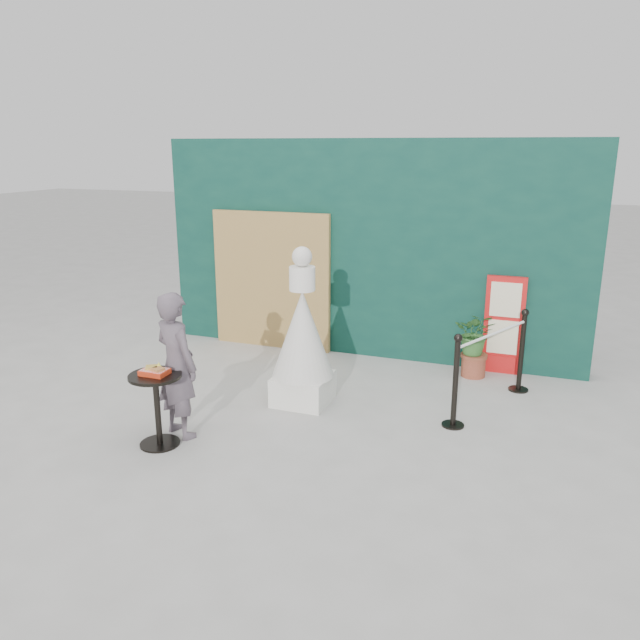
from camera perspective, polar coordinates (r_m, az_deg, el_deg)
The scene contains 10 objects.
ground at distance 6.38m, azimuth -3.81°, elevation -11.46°, with size 60.00×60.00×0.00m, color #ADAAA5.
back_wall at distance 8.76m, azimuth 4.45°, elevation 6.40°, with size 6.00×0.30×3.00m, color #0A312A.
bamboo_fence at distance 9.14m, azimuth -4.47°, elevation 3.60°, with size 1.80×0.08×2.00m, color tan.
woman at distance 6.49m, azimuth -12.98°, elevation -4.04°, with size 0.56×0.36×1.52m, color #60525C.
menu_board at distance 8.44m, azimuth 16.44°, elevation -0.47°, with size 0.50×0.07×1.30m.
statue at distance 7.13m, azimuth -1.59°, elevation -1.93°, with size 0.72×0.72×1.84m.
cafe_table at distance 6.41m, azimuth -14.71°, elevation -6.95°, with size 0.52×0.52×0.75m.
food_basket at distance 6.30m, azimuth -14.86°, elevation -4.52°, with size 0.26×0.19×0.11m.
planter at distance 8.26m, azimuth 14.01°, elevation -1.72°, with size 0.51×0.44×0.87m.
stanchion_barrier at distance 7.33m, azimuth 15.34°, elevation -4.11°, with size 0.84×1.54×1.03m.
Camera 1 is at (2.35, -5.17, 2.91)m, focal length 35.00 mm.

